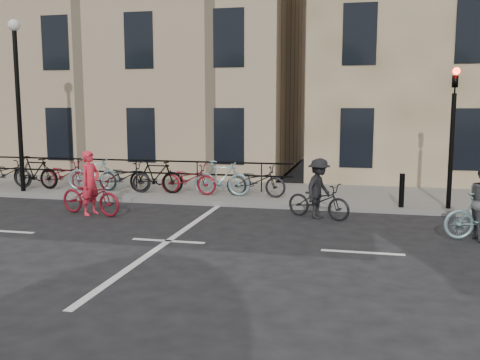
% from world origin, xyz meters
% --- Properties ---
extents(ground, '(120.00, 120.00, 0.00)m').
position_xyz_m(ground, '(0.00, 0.00, 0.00)').
color(ground, black).
rests_on(ground, ground).
extents(sidewalk, '(46.00, 4.00, 0.15)m').
position_xyz_m(sidewalk, '(-4.00, 6.00, 0.07)').
color(sidewalk, slate).
rests_on(sidewalk, ground).
extents(building_west, '(20.00, 10.00, 10.00)m').
position_xyz_m(building_west, '(-9.00, 13.00, 5.15)').
color(building_west, tan).
rests_on(building_west, sidewalk).
extents(traffic_light, '(0.18, 0.30, 3.90)m').
position_xyz_m(traffic_light, '(6.20, 4.34, 2.45)').
color(traffic_light, black).
rests_on(traffic_light, sidewalk).
extents(lamp_post, '(0.36, 0.36, 5.28)m').
position_xyz_m(lamp_post, '(-6.50, 4.40, 3.49)').
color(lamp_post, black).
rests_on(lamp_post, sidewalk).
extents(bollard_east, '(0.14, 0.14, 0.90)m').
position_xyz_m(bollard_east, '(5.00, 4.25, 0.60)').
color(bollard_east, black).
rests_on(bollard_east, sidewalk).
extents(parked_bikes, '(10.40, 1.23, 1.05)m').
position_xyz_m(parked_bikes, '(-3.30, 5.04, 0.64)').
color(parked_bikes, black).
rests_on(parked_bikes, sidewalk).
extents(cyclist_pink, '(1.98, 1.08, 1.68)m').
position_xyz_m(cyclist_pink, '(-2.95, 2.18, 0.58)').
color(cyclist_pink, maroon).
rests_on(cyclist_pink, ground).
extents(cyclist_dark, '(1.81, 1.23, 1.53)m').
position_xyz_m(cyclist_dark, '(2.90, 3.04, 0.60)').
color(cyclist_dark, black).
rests_on(cyclist_dark, ground).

